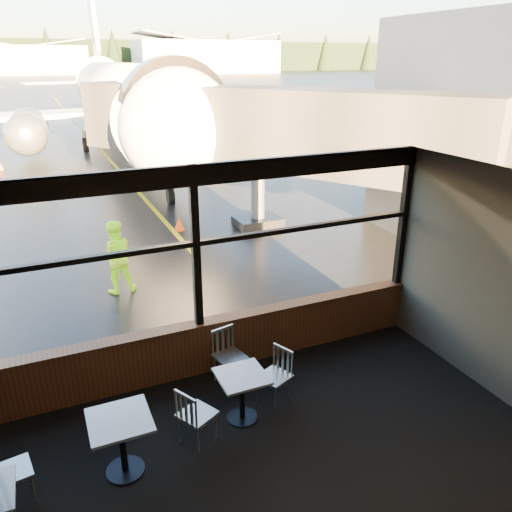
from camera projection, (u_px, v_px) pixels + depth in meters
ground_plane at (33, 83)px, 110.47m from camera, size 520.00×520.00×0.00m
carpet_floor at (281, 506)px, 5.87m from camera, size 8.00×6.00×0.01m
ceiling at (288, 224)px, 4.58m from camera, size 8.00×6.00×0.04m
window_sill at (201, 348)px, 8.26m from camera, size 8.00×0.28×0.90m
window_header at (192, 175)px, 7.19m from camera, size 8.00×0.18×0.30m
mullion_centre at (196, 250)px, 7.61m from camera, size 0.12×0.12×2.60m
mullion_right at (403, 218)px, 9.10m from camera, size 0.12×0.12×2.60m
window_transom at (196, 243)px, 7.58m from camera, size 8.00×0.10×0.08m
airliner at (119, 51)px, 26.33m from camera, size 30.74×36.24×10.63m
jet_bridge at (261, 164)px, 13.63m from camera, size 8.42×10.29×4.49m
cafe_table_near at (242, 397)px, 7.18m from camera, size 0.68×0.68×0.75m
cafe_table_mid at (123, 446)px, 6.23m from camera, size 0.75×0.75×0.82m
chair_near_e at (274, 377)px, 7.51m from camera, size 0.63×0.63×0.89m
chair_near_w at (197, 415)px, 6.71m from camera, size 0.67×0.67×0.90m
chair_near_n at (230, 358)px, 7.97m from camera, size 0.61×0.61×0.93m
chair_mid_w at (13, 472)px, 5.81m from camera, size 0.54×0.54×0.86m
ground_crew at (115, 257)px, 11.02m from camera, size 0.82×0.65×1.67m
cone_nose at (179, 223)px, 15.28m from camera, size 0.32×0.32×0.45m
cone_wing at (0, 165)px, 23.61m from camera, size 0.32×0.32×0.45m
hangar_mid at (26, 59)px, 163.91m from camera, size 38.00×15.00×10.00m
hangar_right at (206, 56)px, 180.14m from camera, size 50.00×20.00×12.00m
treeline at (25, 56)px, 184.80m from camera, size 360.00×3.00×12.00m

